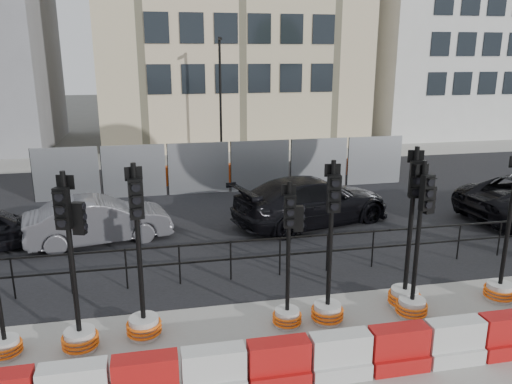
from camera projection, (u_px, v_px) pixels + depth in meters
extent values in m
plane|color=#51514C|center=(293.00, 299.00, 11.03)|extent=(120.00, 120.00, 0.00)
cube|color=gray|center=(343.00, 383.00, 8.19)|extent=(40.00, 6.00, 0.02)
cube|color=black|center=(239.00, 207.00, 17.62)|extent=(40.00, 14.00, 0.03)
cube|color=gray|center=(210.00, 157.00, 26.11)|extent=(40.00, 4.00, 0.02)
cube|color=silver|center=(452.00, 10.00, 32.97)|extent=(12.00, 9.00, 16.00)
cylinder|color=black|center=(13.00, 279.00, 10.85)|extent=(0.04, 0.04, 1.00)
cylinder|color=black|center=(71.00, 274.00, 11.08)|extent=(0.04, 0.04, 1.00)
cylinder|color=black|center=(126.00, 270.00, 11.32)|extent=(0.04, 0.04, 1.00)
cylinder|color=black|center=(180.00, 265.00, 11.55)|extent=(0.04, 0.04, 1.00)
cylinder|color=black|center=(231.00, 261.00, 11.79)|extent=(0.04, 0.04, 1.00)
cylinder|color=black|center=(280.00, 257.00, 12.02)|extent=(0.04, 0.04, 1.00)
cylinder|color=black|center=(327.00, 253.00, 12.26)|extent=(0.04, 0.04, 1.00)
cylinder|color=black|center=(373.00, 249.00, 12.49)|extent=(0.04, 0.04, 1.00)
cylinder|color=black|center=(416.00, 246.00, 12.73)|extent=(0.04, 0.04, 1.00)
cylinder|color=black|center=(459.00, 242.00, 12.97)|extent=(0.04, 0.04, 1.00)
cylinder|color=black|center=(499.00, 239.00, 13.20)|extent=(0.04, 0.04, 1.00)
cube|color=black|center=(280.00, 238.00, 11.89)|extent=(18.00, 0.04, 0.04)
cube|color=black|center=(280.00, 255.00, 12.01)|extent=(18.00, 0.04, 0.04)
cube|color=#979A9F|center=(66.00, 175.00, 18.07)|extent=(2.30, 0.05, 2.00)
cylinder|color=black|center=(32.00, 176.00, 17.84)|extent=(0.05, 0.05, 2.00)
cube|color=#979A9F|center=(134.00, 172.00, 18.54)|extent=(2.30, 0.05, 2.00)
cylinder|color=black|center=(102.00, 173.00, 18.31)|extent=(0.05, 0.05, 2.00)
cube|color=#979A9F|center=(199.00, 169.00, 19.01)|extent=(2.30, 0.05, 2.00)
cylinder|color=black|center=(168.00, 170.00, 18.78)|extent=(0.05, 0.05, 2.00)
cube|color=#979A9F|center=(260.00, 166.00, 19.48)|extent=(2.30, 0.05, 2.00)
cylinder|color=black|center=(231.00, 167.00, 19.26)|extent=(0.05, 0.05, 2.00)
cube|color=#979A9F|center=(319.00, 163.00, 19.95)|extent=(2.30, 0.05, 2.00)
cylinder|color=black|center=(291.00, 164.00, 19.73)|extent=(0.05, 0.05, 2.00)
cube|color=#979A9F|center=(375.00, 161.00, 20.42)|extent=(2.30, 0.05, 2.00)
cylinder|color=black|center=(348.00, 162.00, 20.20)|extent=(0.05, 0.05, 2.00)
cube|color=orange|center=(126.00, 178.00, 20.04)|extent=(1.00, 0.40, 0.80)
cube|color=orange|center=(176.00, 176.00, 20.43)|extent=(1.00, 0.40, 0.80)
cube|color=orange|center=(225.00, 173.00, 20.82)|extent=(1.00, 0.40, 0.80)
cube|color=orange|center=(271.00, 171.00, 21.21)|extent=(1.00, 0.40, 0.80)
cube|color=orange|center=(316.00, 169.00, 21.61)|extent=(1.00, 0.40, 0.80)
cube|color=orange|center=(359.00, 167.00, 22.00)|extent=(1.00, 0.40, 0.80)
cylinder|color=black|center=(221.00, 101.00, 24.47)|extent=(0.12, 0.12, 6.00)
cube|color=black|center=(220.00, 39.00, 23.45)|extent=(0.12, 0.50, 0.12)
cube|color=silver|center=(73.00, 380.00, 7.41)|extent=(1.00, 0.35, 0.50)
cube|color=#AB190D|center=(145.00, 371.00, 7.62)|extent=(1.00, 0.35, 0.50)
cube|color=silver|center=(214.00, 363.00, 7.82)|extent=(1.00, 0.35, 0.50)
cube|color=#AB190D|center=(278.00, 376.00, 8.14)|extent=(1.00, 0.50, 0.30)
cube|color=#AB190D|center=(279.00, 355.00, 8.03)|extent=(1.00, 0.35, 0.50)
cube|color=silver|center=(339.00, 368.00, 8.34)|extent=(1.00, 0.50, 0.30)
cube|color=silver|center=(340.00, 347.00, 8.24)|extent=(1.00, 0.35, 0.50)
cube|color=#AB190D|center=(397.00, 361.00, 8.55)|extent=(1.00, 0.50, 0.30)
cube|color=#AB190D|center=(399.00, 340.00, 8.44)|extent=(1.00, 0.35, 0.50)
cube|color=silver|center=(452.00, 354.00, 8.76)|extent=(1.00, 0.50, 0.30)
cube|color=silver|center=(454.00, 333.00, 8.65)|extent=(1.00, 0.35, 0.50)
cube|color=#AB190D|center=(505.00, 347.00, 8.96)|extent=(1.00, 0.50, 0.30)
cube|color=#AB190D|center=(508.00, 327.00, 8.86)|extent=(1.00, 0.35, 0.50)
cylinder|color=silver|center=(6.00, 348.00, 8.89)|extent=(0.48, 0.48, 0.36)
torus|color=#F55C0D|center=(6.00, 351.00, 8.90)|extent=(0.58, 0.58, 0.04)
torus|color=#F55C0D|center=(6.00, 348.00, 8.89)|extent=(0.58, 0.58, 0.04)
torus|color=#F55C0D|center=(5.00, 344.00, 8.87)|extent=(0.58, 0.58, 0.04)
cylinder|color=silver|center=(80.00, 340.00, 9.07)|extent=(0.55, 0.55, 0.41)
torus|color=#F55C0D|center=(81.00, 344.00, 9.09)|extent=(0.66, 0.66, 0.05)
torus|color=#F55C0D|center=(80.00, 340.00, 9.07)|extent=(0.66, 0.66, 0.05)
torus|color=#F55C0D|center=(80.00, 336.00, 9.05)|extent=(0.66, 0.66, 0.05)
cylinder|color=black|center=(71.00, 257.00, 8.63)|extent=(0.09, 0.09, 3.06)
cube|color=black|center=(63.00, 209.00, 8.27)|extent=(0.28, 0.21, 0.71)
cylinder|color=black|center=(62.00, 223.00, 8.25)|extent=(0.16, 0.09, 0.15)
cylinder|color=black|center=(60.00, 210.00, 8.19)|extent=(0.16, 0.09, 0.15)
cylinder|color=black|center=(59.00, 197.00, 8.13)|extent=(0.16, 0.09, 0.15)
cube|color=black|center=(65.00, 182.00, 8.33)|extent=(0.30, 0.12, 0.24)
cube|color=black|center=(79.00, 218.00, 8.42)|extent=(0.23, 0.19, 0.56)
cylinder|color=silver|center=(144.00, 327.00, 9.50)|extent=(0.56, 0.56, 0.41)
torus|color=#F55C0D|center=(144.00, 331.00, 9.52)|extent=(0.67, 0.67, 0.05)
torus|color=#F55C0D|center=(144.00, 327.00, 9.50)|extent=(0.67, 0.67, 0.05)
torus|color=#F55C0D|center=(144.00, 323.00, 9.48)|extent=(0.67, 0.67, 0.05)
cylinder|color=black|center=(139.00, 246.00, 9.06)|extent=(0.09, 0.09, 3.10)
cube|color=black|center=(136.00, 199.00, 8.69)|extent=(0.27, 0.18, 0.72)
cylinder|color=black|center=(137.00, 213.00, 8.68)|extent=(0.16, 0.07, 0.15)
cylinder|color=black|center=(137.00, 200.00, 8.62)|extent=(0.16, 0.07, 0.15)
cylinder|color=black|center=(136.00, 188.00, 8.56)|extent=(0.16, 0.07, 0.15)
cube|color=black|center=(133.00, 174.00, 8.75)|extent=(0.31, 0.07, 0.25)
cylinder|color=silver|center=(287.00, 318.00, 9.89)|extent=(0.49, 0.49, 0.36)
torus|color=#F55C0D|center=(287.00, 321.00, 9.91)|extent=(0.59, 0.59, 0.05)
torus|color=#F55C0D|center=(287.00, 318.00, 9.89)|extent=(0.59, 0.59, 0.05)
torus|color=#F55C0D|center=(287.00, 314.00, 9.87)|extent=(0.59, 0.59, 0.05)
cylinder|color=black|center=(288.00, 250.00, 9.50)|extent=(0.08, 0.08, 2.70)
cube|color=black|center=(290.00, 211.00, 9.18)|extent=(0.23, 0.15, 0.63)
cylinder|color=black|center=(290.00, 223.00, 9.17)|extent=(0.14, 0.06, 0.14)
cylinder|color=black|center=(290.00, 213.00, 9.11)|extent=(0.14, 0.06, 0.14)
cylinder|color=black|center=(291.00, 202.00, 9.06)|extent=(0.14, 0.06, 0.14)
cube|color=black|center=(289.00, 190.00, 9.24)|extent=(0.27, 0.06, 0.22)
cube|color=black|center=(298.00, 219.00, 9.35)|extent=(0.19, 0.14, 0.50)
cylinder|color=silver|center=(327.00, 313.00, 10.03)|extent=(0.55, 0.55, 0.40)
torus|color=#F55C0D|center=(327.00, 317.00, 10.05)|extent=(0.66, 0.66, 0.05)
torus|color=#F55C0D|center=(327.00, 313.00, 10.03)|extent=(0.66, 0.66, 0.05)
torus|color=#F55C0D|center=(327.00, 309.00, 10.00)|extent=(0.66, 0.66, 0.05)
cylinder|color=black|center=(330.00, 237.00, 9.59)|extent=(0.09, 0.09, 3.04)
cube|color=black|center=(334.00, 194.00, 9.23)|extent=(0.26, 0.17, 0.71)
cylinder|color=black|center=(334.00, 206.00, 9.21)|extent=(0.16, 0.07, 0.15)
cylinder|color=black|center=(335.00, 195.00, 9.15)|extent=(0.16, 0.07, 0.15)
cylinder|color=black|center=(336.00, 183.00, 9.09)|extent=(0.16, 0.07, 0.15)
cube|color=black|center=(333.00, 170.00, 9.30)|extent=(0.31, 0.07, 0.24)
cylinder|color=silver|center=(411.00, 308.00, 10.24)|extent=(0.54, 0.54, 0.40)
torus|color=#F55C0D|center=(411.00, 311.00, 10.26)|extent=(0.65, 0.65, 0.05)
torus|color=#F55C0D|center=(411.00, 308.00, 10.24)|extent=(0.65, 0.65, 0.05)
torus|color=#F55C0D|center=(412.00, 304.00, 10.22)|extent=(0.65, 0.65, 0.05)
cylinder|color=black|center=(418.00, 235.00, 9.81)|extent=(0.09, 0.09, 2.99)
cube|color=black|center=(427.00, 193.00, 9.46)|extent=(0.26, 0.19, 0.70)
cylinder|color=black|center=(429.00, 205.00, 9.45)|extent=(0.16, 0.08, 0.15)
cylinder|color=black|center=(430.00, 194.00, 9.39)|extent=(0.16, 0.08, 0.15)
cylinder|color=black|center=(431.00, 182.00, 9.33)|extent=(0.16, 0.08, 0.15)
cube|color=black|center=(422.00, 170.00, 9.52)|extent=(0.30, 0.09, 0.24)
cube|color=black|center=(429.00, 200.00, 9.70)|extent=(0.22, 0.17, 0.55)
cylinder|color=silver|center=(404.00, 298.00, 10.63)|extent=(0.57, 0.57, 0.42)
torus|color=#F55C0D|center=(404.00, 301.00, 10.65)|extent=(0.69, 0.69, 0.05)
torus|color=#F55C0D|center=(404.00, 298.00, 10.63)|extent=(0.69, 0.69, 0.05)
torus|color=#F55C0D|center=(404.00, 294.00, 10.61)|extent=(0.69, 0.69, 0.05)
cylinder|color=black|center=(411.00, 223.00, 10.18)|extent=(0.09, 0.09, 3.17)
cube|color=black|center=(416.00, 179.00, 9.80)|extent=(0.29, 0.22, 0.74)
cylinder|color=black|center=(416.00, 192.00, 9.78)|extent=(0.17, 0.10, 0.16)
cylinder|color=black|center=(417.00, 180.00, 9.72)|extent=(0.17, 0.10, 0.16)
cylinder|color=black|center=(418.00, 169.00, 9.66)|extent=(0.17, 0.10, 0.16)
cube|color=black|center=(416.00, 156.00, 9.87)|extent=(0.31, 0.12, 0.25)
cylinder|color=silver|center=(499.00, 292.00, 10.92)|extent=(0.54, 0.54, 0.40)
torus|color=#F55C0D|center=(499.00, 295.00, 10.94)|extent=(0.65, 0.65, 0.05)
torus|color=#F55C0D|center=(499.00, 292.00, 10.92)|extent=(0.65, 0.65, 0.05)
torus|color=#F55C0D|center=(499.00, 288.00, 10.90)|extent=(0.65, 0.65, 0.05)
cylinder|color=black|center=(509.00, 222.00, 10.49)|extent=(0.09, 0.09, 3.01)
imported|color=#515056|center=(99.00, 220.00, 14.19)|extent=(2.94, 4.53, 1.32)
imported|color=black|center=(312.00, 201.00, 15.73)|extent=(4.79, 6.28, 1.51)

